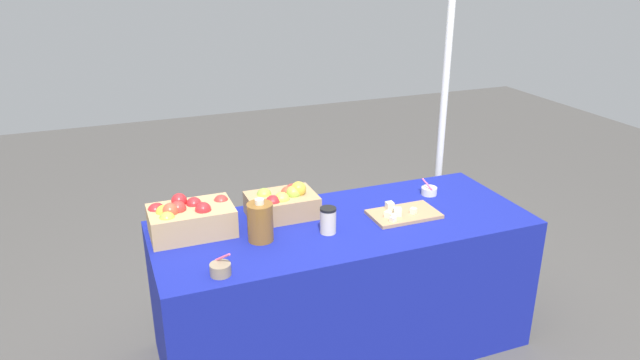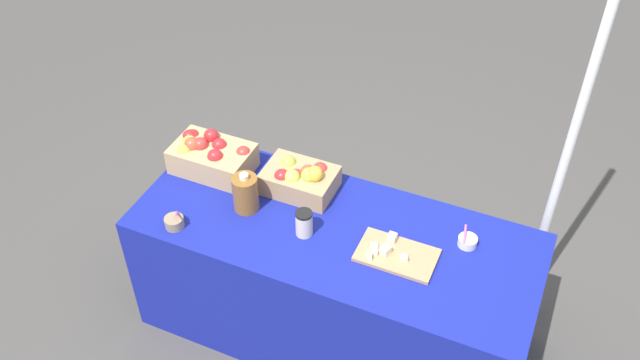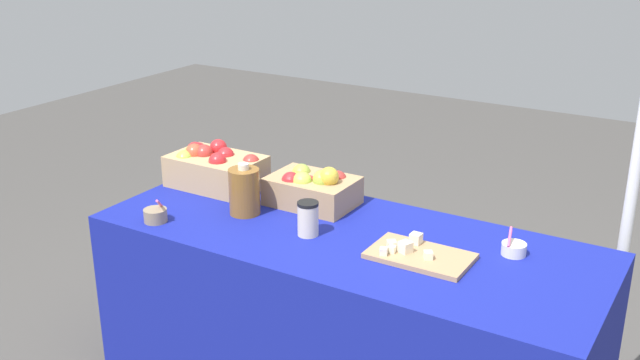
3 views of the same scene
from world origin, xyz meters
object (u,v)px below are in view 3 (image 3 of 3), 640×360
at_px(cider_jug, 244,191).
at_px(coffee_cup, 308,219).
at_px(apple_crate_left, 214,167).
at_px(sample_bowl_mid, 514,249).
at_px(sample_bowl_near, 156,215).
at_px(apple_crate_middle, 313,187).
at_px(cutting_board_front, 418,254).

distance_m(cider_jug, coffee_cup, 0.33).
height_order(apple_crate_left, sample_bowl_mid, apple_crate_left).
relative_size(sample_bowl_near, sample_bowl_mid, 1.19).
relative_size(apple_crate_left, sample_bowl_near, 3.72).
bearing_deg(coffee_cup, sample_bowl_mid, 18.18).
relative_size(apple_crate_middle, sample_bowl_mid, 3.86).
distance_m(apple_crate_middle, sample_bowl_near, 0.63).
bearing_deg(apple_crate_middle, sample_bowl_mid, -2.42).
bearing_deg(sample_bowl_mid, sample_bowl_near, -161.31).
relative_size(cutting_board_front, sample_bowl_near, 3.30).
relative_size(apple_crate_middle, cutting_board_front, 0.98).
relative_size(apple_crate_middle, cider_jug, 1.66).
xyz_separation_m(sample_bowl_mid, coffee_cup, (-0.70, -0.23, 0.04)).
bearing_deg(apple_crate_left, apple_crate_middle, 3.96).
xyz_separation_m(apple_crate_middle, sample_bowl_near, (-0.43, -0.47, -0.05)).
bearing_deg(cutting_board_front, sample_bowl_mid, 35.48).
height_order(sample_bowl_near, sample_bowl_mid, sample_bowl_near).
bearing_deg(apple_crate_middle, apple_crate_left, -176.04).
bearing_deg(cutting_board_front, sample_bowl_near, -166.77).
height_order(apple_crate_middle, cutting_board_front, apple_crate_middle).
bearing_deg(sample_bowl_mid, cider_jug, -169.75).
bearing_deg(coffee_cup, sample_bowl_near, -160.68).
distance_m(cutting_board_front, cider_jug, 0.76).
distance_m(cutting_board_front, sample_bowl_near, 1.02).
height_order(apple_crate_left, sample_bowl_near, apple_crate_left).
bearing_deg(sample_bowl_mid, apple_crate_left, 179.90).
height_order(sample_bowl_near, cider_jug, cider_jug).
bearing_deg(cutting_board_front, coffee_cup, -175.34).
distance_m(sample_bowl_near, coffee_cup, 0.60).
distance_m(apple_crate_left, apple_crate_middle, 0.48).
bearing_deg(cider_jug, coffee_cup, -7.97).
bearing_deg(apple_crate_middle, cider_jug, -129.25).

